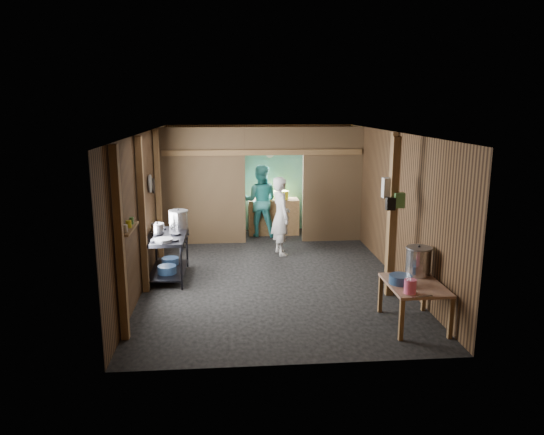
{
  "coord_description": "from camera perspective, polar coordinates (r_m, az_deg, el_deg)",
  "views": [
    {
      "loc": [
        -0.75,
        -9.13,
        3.08
      ],
      "look_at": [
        0.0,
        -0.2,
        1.1
      ],
      "focal_mm": 33.86,
      "sensor_mm": 36.0,
      "label": 1
    }
  ],
  "objects": [
    {
      "name": "bag_green",
      "position": [
        8.35,
        13.94,
        1.87
      ],
      "size": [
        0.16,
        0.12,
        0.24
      ],
      "primitive_type": "cube",
      "color": "#4C8A45",
      "rests_on": "post_free"
    },
    {
      "name": "knife",
      "position": [
        7.08,
        16.32,
        -8.42
      ],
      "size": [
        0.3,
        0.07,
        0.01
      ],
      "primitive_type": "cube",
      "rotation": [
        0.0,
        0.0,
        0.12
      ],
      "color": "#B9B9BE",
      "rests_on": "prep_table"
    },
    {
      "name": "turquoise_panel",
      "position": [
        12.73,
        -1.38,
        4.19
      ],
      "size": [
        4.4,
        0.06,
        2.5
      ],
      "primitive_type": "cube",
      "color": "#60AA9C",
      "rests_on": "wall_back"
    },
    {
      "name": "post_right",
      "position": [
        9.57,
        13.13,
        1.41
      ],
      "size": [
        0.1,
        0.12,
        2.6
      ],
      "primitive_type": "cube",
      "color": "olive",
      "rests_on": "floor"
    },
    {
      "name": "stove_pot_large",
      "position": [
        9.73,
        -10.35,
        -0.27
      ],
      "size": [
        0.4,
        0.4,
        0.37
      ],
      "primitive_type": null,
      "rotation": [
        0.0,
        0.0,
        -0.1
      ],
      "color": "#B9B9BE",
      "rests_on": "gas_range"
    },
    {
      "name": "bag_black",
      "position": [
        8.3,
        13.05,
        1.5
      ],
      "size": [
        0.14,
        0.1,
        0.2
      ],
      "primitive_type": "cube",
      "color": "black",
      "rests_on": "post_free"
    },
    {
      "name": "blue_tub_back",
      "position": [
        9.79,
        -11.25,
        -4.77
      ],
      "size": [
        0.31,
        0.31,
        0.13
      ],
      "primitive_type": "cylinder",
      "color": "navy",
      "rests_on": "gas_range"
    },
    {
      "name": "yellow_tub",
      "position": [
        12.33,
        1.01,
        2.52
      ],
      "size": [
        0.36,
        0.36,
        0.2
      ],
      "primitive_type": "cylinder",
      "color": "#CBD220",
      "rests_on": "back_counter"
    },
    {
      "name": "frying_pan",
      "position": [
        8.88,
        -11.96,
        -2.47
      ],
      "size": [
        0.32,
        0.54,
        0.07
      ],
      "primitive_type": null,
      "rotation": [
        0.0,
        0.0,
        0.01
      ],
      "color": "gray",
      "rests_on": "gas_range"
    },
    {
      "name": "partition_right",
      "position": [
        11.71,
        6.73,
        3.63
      ],
      "size": [
        1.35,
        0.1,
        2.6
      ],
      "primitive_type": "cube",
      "color": "brown",
      "rests_on": "floor"
    },
    {
      "name": "gas_range",
      "position": [
        9.43,
        -11.51,
        -4.29
      ],
      "size": [
        0.7,
        1.37,
        0.81
      ],
      "primitive_type": null,
      "color": "black",
      "rests_on": "floor"
    },
    {
      "name": "back_counter",
      "position": [
        12.42,
        0.16,
        0.11
      ],
      "size": [
        1.2,
        0.5,
        0.85
      ],
      "primitive_type": "cube",
      "color": "olive",
      "rests_on": "floor"
    },
    {
      "name": "wash_basin",
      "position": [
        7.5,
        14.1,
        -6.68
      ],
      "size": [
        0.42,
        0.42,
        0.12
      ],
      "primitive_type": "cylinder",
      "rotation": [
        0.0,
        0.0,
        0.38
      ],
      "color": "navy",
      "rests_on": "prep_table"
    },
    {
      "name": "partition_left",
      "position": [
        11.49,
        -7.63,
        3.43
      ],
      "size": [
        1.85,
        0.1,
        2.6
      ],
      "primitive_type": "cube",
      "color": "brown",
      "rests_on": "floor"
    },
    {
      "name": "post_left_b",
      "position": [
        8.64,
        -14.22,
        0.18
      ],
      "size": [
        0.1,
        0.12,
        2.6
      ],
      "primitive_type": "cube",
      "color": "olive",
      "rests_on": "floor"
    },
    {
      "name": "wall_shelf",
      "position": [
        7.36,
        -15.62,
        -1.21
      ],
      "size": [
        0.14,
        0.8,
        0.03
      ],
      "primitive_type": "cube",
      "color": "olive",
      "rests_on": "wall_left"
    },
    {
      "name": "post_left_c",
      "position": [
        10.58,
        -12.51,
        2.48
      ],
      "size": [
        0.1,
        0.12,
        2.6
      ],
      "primitive_type": "cube",
      "color": "olive",
      "rests_on": "floor"
    },
    {
      "name": "pink_bucket",
      "position": [
        7.14,
        15.11,
        -7.41
      ],
      "size": [
        0.18,
        0.18,
        0.19
      ],
      "primitive_type": "cylinder",
      "rotation": [
        0.0,
        0.0,
        -0.15
      ],
      "color": "#FB6090",
      "rests_on": "prep_table"
    },
    {
      "name": "wall_left",
      "position": [
        9.42,
        -13.87,
        1.2
      ],
      "size": [
        0.0,
        7.0,
        2.6
      ],
      "primitive_type": "cube",
      "color": "brown",
      "rests_on": "ground"
    },
    {
      "name": "bag_white",
      "position": [
        8.41,
        12.93,
        3.25
      ],
      "size": [
        0.22,
        0.15,
        0.32
      ],
      "primitive_type": "cube",
      "color": "beige",
      "rests_on": "post_free"
    },
    {
      "name": "wall_clock",
      "position": [
        12.63,
        -0.24,
        7.1
      ],
      "size": [
        0.2,
        0.03,
        0.2
      ],
      "primitive_type": "cylinder",
      "rotation": [
        1.57,
        0.0,
        0.0
      ],
      "color": "beige",
      "rests_on": "wall_back"
    },
    {
      "name": "post_left_a",
      "position": [
        6.92,
        -16.57,
        -2.99
      ],
      "size": [
        0.1,
        0.12,
        2.6
      ],
      "primitive_type": "cube",
      "color": "olive",
      "rests_on": "floor"
    },
    {
      "name": "pan_lid_small",
      "position": [
        10.15,
        -13.03,
        3.47
      ],
      "size": [
        0.03,
        0.3,
        0.3
      ],
      "primitive_type": "cylinder",
      "rotation": [
        0.0,
        1.57,
        0.0
      ],
      "color": "black",
      "rests_on": "wall_left"
    },
    {
      "name": "jar_green",
      "position": [
        7.56,
        -15.35,
        -0.34
      ],
      "size": [
        0.06,
        0.06,
        0.1
      ],
      "primitive_type": "cylinder",
      "color": "#4C8A45",
      "rests_on": "wall_shelf"
    },
    {
      "name": "partition_header",
      "position": [
        11.4,
        0.24,
        8.54
      ],
      "size": [
        1.3,
        0.1,
        0.6
      ],
      "primitive_type": "cube",
      "color": "brown",
      "rests_on": "wall_back"
    },
    {
      "name": "ceiling",
      "position": [
        9.18,
        -0.11,
        9.46
      ],
      "size": [
        4.5,
        7.0,
        0.0
      ],
      "primitive_type": "cube",
      "color": "#4E4943",
      "rests_on": "ground"
    },
    {
      "name": "worker_back",
      "position": [
        12.14,
        -1.3,
        1.87
      ],
      "size": [
        0.94,
        0.8,
        1.7
      ],
      "primitive_type": "imported",
      "rotation": [
        0.0,
        0.0,
        2.93
      ],
      "color": "teal",
      "rests_on": "floor"
    },
    {
      "name": "stock_pot",
      "position": [
        7.88,
        15.96,
        -4.76
      ],
      "size": [
        0.42,
        0.42,
        0.45
      ],
      "primitive_type": null,
      "rotation": [
        0.0,
        0.0,
        -0.11
      ],
      "color": "#B9B9BE",
      "rests_on": "prep_table"
    },
    {
      "name": "stove_saucepan",
      "position": [
        9.67,
        -12.39,
        -1.14
      ],
      "size": [
        0.19,
        0.19,
        0.09
      ],
      "primitive_type": "cylinder",
      "rotation": [
        0.0,
        0.0,
        0.39
      ],
      "color": "#B9B9BE",
      "rests_on": "gas_range"
    },
    {
      "name": "wall_right",
      "position": [
        9.78,
        13.16,
        1.64
      ],
      "size": [
        0.0,
        7.0,
        2.6
      ],
      "primitive_type": "cube",
      "color": "brown",
      "rests_on": "ground"
    },
    {
      "name": "cross_beam",
      "position": [
        11.35,
        -1.0,
        7.25
      ],
      "size": [
        4.4,
        0.12,
        0.12
      ],
      "primitive_type": "cube",
      "color": "olive",
      "rests_on": "wall_left"
    },
    {
      "name": "prep_table",
      "position": [
        7.66,
        15.47,
        -9.27
      ],
      "size": [
        0.75,
        1.04,
        0.61
      ],
      "primitive_type": null,
      "color": "tan",
      "rests_on": "floor"
    },
    {
      "name": "blue_tub_front",
      "position": [
        9.3,
        -11.6,
        -5.68
      ],
      "size": [
        0.33,
        0.33,
        0.14
      ],
      "primitive_type": "cylinder",
      "color": "navy",
      "rests_on": "gas_range"
    },
    {
      "name": "floor",
      "position": [
        9.67,
        -0.1,
        -6.12
      ],
      "size": [
        4.5,
        7.0,
        0.0
      ],
      "primitive_type": "cube",
      "color": "black",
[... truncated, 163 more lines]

